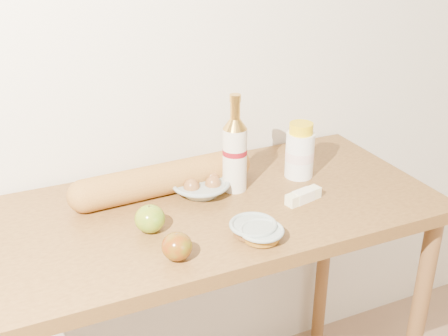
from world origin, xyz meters
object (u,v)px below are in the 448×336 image
(cream_bottle, at_px, (300,152))
(baguette, at_px, (164,179))
(table, at_px, (220,241))
(egg_bowl, at_px, (200,186))
(bourbon_bottle, at_px, (235,152))

(cream_bottle, distance_m, baguette, 0.41)
(table, height_order, egg_bowl, egg_bowl)
(cream_bottle, relative_size, egg_bowl, 0.93)
(cream_bottle, bearing_deg, egg_bowl, 156.45)
(bourbon_bottle, xyz_separation_m, egg_bowl, (-0.10, 0.02, -0.09))
(bourbon_bottle, relative_size, baguette, 0.52)
(egg_bowl, bearing_deg, cream_bottle, -3.08)
(table, height_order, baguette, baguette)
(baguette, bearing_deg, table, -48.36)
(bourbon_bottle, height_order, egg_bowl, bourbon_bottle)
(bourbon_bottle, bearing_deg, table, -140.84)
(cream_bottle, distance_m, egg_bowl, 0.32)
(table, relative_size, cream_bottle, 7.09)
(table, height_order, bourbon_bottle, bourbon_bottle)
(bourbon_bottle, height_order, baguette, bourbon_bottle)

